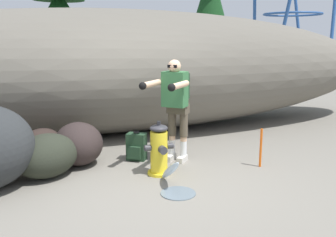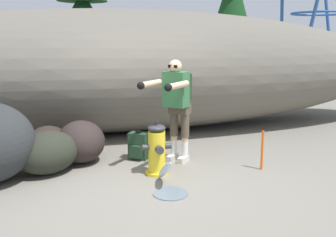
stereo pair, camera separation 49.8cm
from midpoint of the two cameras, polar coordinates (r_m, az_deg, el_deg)
name	(u,v)px [view 2 (the right image)]	position (r m, az deg, el deg)	size (l,w,h in m)	color
ground_plane	(161,184)	(5.24, 1.69, -9.89)	(56.00, 56.00, 0.04)	slate
dirt_embankment	(124,71)	(8.04, -4.85, 7.18)	(13.10, 3.20, 2.54)	#666056
fire_hydrant	(157,150)	(5.43, 0.92, -4.81)	(0.43, 0.38, 0.79)	yellow
hydrant_water_jet	(166,176)	(5.01, 2.61, -8.74)	(0.45, 0.84, 0.48)	silver
utility_worker	(176,99)	(5.82, 3.74, 3.02)	(0.95, 0.97, 1.63)	beige
spare_backpack	(138,146)	(6.15, -2.18, -4.24)	(0.36, 0.36, 0.47)	#1E3823
boulder_mid	(47,153)	(5.68, -15.45, -5.02)	(0.93, 0.72, 0.63)	#262A20
boulder_small	(47,142)	(6.46, -15.71, -3.45)	(0.73, 0.62, 0.53)	#2D221E
boulder_outlier	(81,142)	(6.07, -10.76, -3.49)	(0.86, 0.75, 0.67)	#2C2322
pine_tree_left	(83,11)	(14.67, -11.81, 15.61)	(2.81, 2.81, 5.34)	#47331E
survey_stake	(262,150)	(5.87, 16.46, -4.66)	(0.04, 0.04, 0.60)	#E55914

